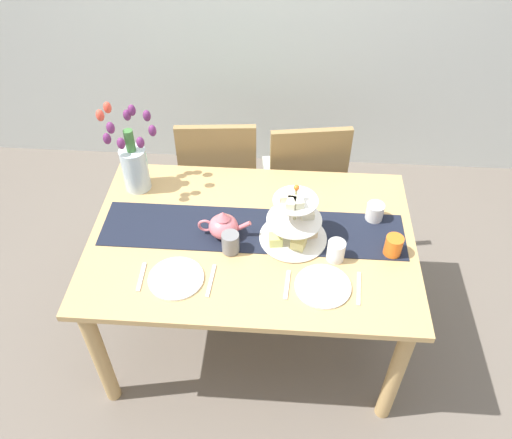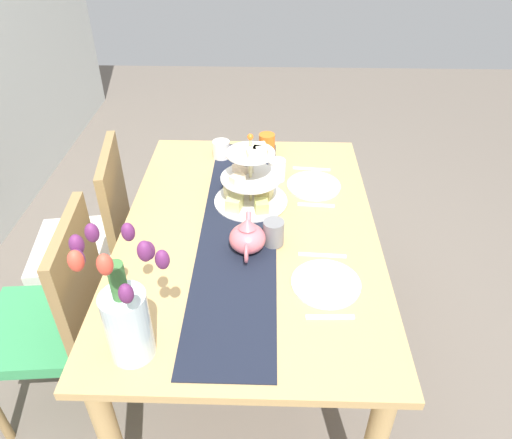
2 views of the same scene
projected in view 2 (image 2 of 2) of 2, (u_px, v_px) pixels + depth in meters
ground_plane at (250, 353)px, 2.27m from camera, size 8.00×8.00×0.00m
dining_table at (249, 250)px, 1.89m from camera, size 1.45×0.97×0.74m
chair_left at (56, 315)px, 1.79m from camera, size 0.46×0.46×0.91m
chair_right at (95, 234)px, 2.18m from camera, size 0.48×0.48×0.91m
table_runner at (239, 228)px, 1.83m from camera, size 1.36×0.28×0.00m
tiered_cake_stand at (249, 184)px, 1.92m from camera, size 0.30×0.30×0.30m
teapot at (247, 238)px, 1.69m from camera, size 0.24×0.13×0.14m
tulip_vase at (126, 313)px, 1.27m from camera, size 0.25×0.24×0.45m
cream_jug at (221, 150)px, 2.25m from camera, size 0.08×0.08×0.08m
dinner_plate_left at (326, 283)px, 1.58m from camera, size 0.23×0.23×0.01m
fork_left at (330, 317)px, 1.47m from camera, size 0.02×0.15×0.01m
knife_left at (322, 255)px, 1.70m from camera, size 0.02×0.17×0.01m
dinner_plate_right at (314, 186)px, 2.07m from camera, size 0.23×0.23×0.01m
fork_right at (316, 205)px, 1.95m from camera, size 0.03×0.15×0.01m
knife_right at (311, 169)px, 2.19m from camera, size 0.03×0.17×0.01m
mug_grey at (274, 232)px, 1.73m from camera, size 0.08×0.08×0.09m
mug_white_text at (277, 170)px, 2.09m from camera, size 0.08×0.08×0.09m
mug_orange at (267, 144)px, 2.29m from camera, size 0.08×0.08×0.09m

